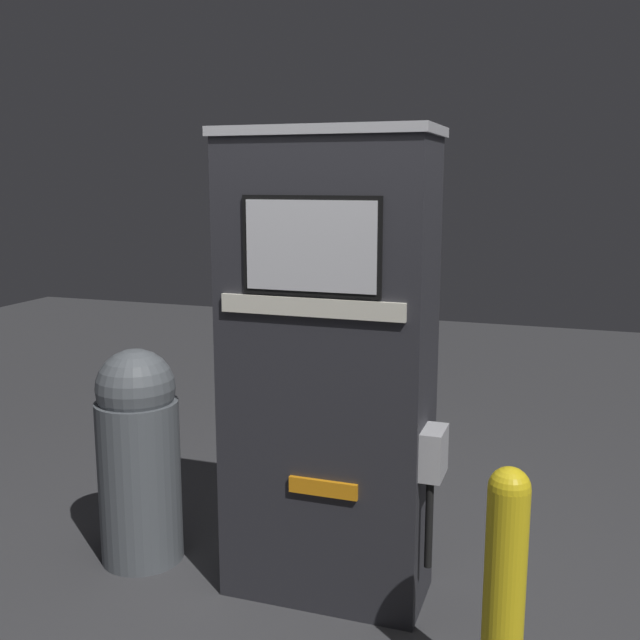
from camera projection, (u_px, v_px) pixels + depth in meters
ground_plane at (312, 613)px, 3.26m from camera, size 14.00×14.00×0.00m
gas_pump at (328, 370)px, 3.26m from camera, size 0.99×0.46×2.07m
safety_bollard at (505, 586)px, 2.57m from camera, size 0.14×0.14×0.92m
trash_bin at (139, 454)px, 3.64m from camera, size 0.40×0.40×1.07m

